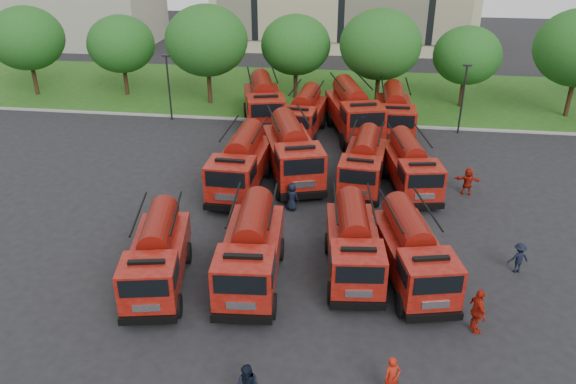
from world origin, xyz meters
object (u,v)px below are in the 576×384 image
at_px(fire_truck_2, 354,244).
at_px(fire_truck_11, 394,113).
at_px(firefighter_4, 292,210).
at_px(fire_truck_0, 157,255).
at_px(fire_truck_4, 241,163).
at_px(fire_truck_10, 353,111).
at_px(firefighter_3, 516,271).
at_px(fire_truck_1, 251,249).
at_px(firefighter_2, 474,331).
at_px(fire_truck_9, 304,114).
at_px(firefighter_5, 466,194).
at_px(fire_truck_8, 264,103).
at_px(fire_truck_7, 411,166).
at_px(fire_truck_6, 363,163).
at_px(fire_truck_3, 412,252).
at_px(fire_truck_5, 292,151).

bearing_deg(fire_truck_2, fire_truck_11, 76.65).
relative_size(fire_truck_11, firefighter_4, 4.64).
bearing_deg(fire_truck_0, fire_truck_4, 69.47).
distance_m(fire_truck_10, firefighter_4, 12.68).
distance_m(fire_truck_11, firefighter_3, 17.85).
bearing_deg(fire_truck_10, fire_truck_1, -116.72).
distance_m(fire_truck_0, firefighter_2, 13.41).
distance_m(fire_truck_9, fire_truck_11, 6.56).
distance_m(fire_truck_2, fire_truck_9, 17.58).
bearing_deg(fire_truck_9, firefighter_5, -33.53).
bearing_deg(firefighter_3, firefighter_2, 44.25).
xyz_separation_m(fire_truck_10, firefighter_4, (-2.92, -12.20, -1.81)).
distance_m(fire_truck_8, firefighter_5, 17.10).
bearing_deg(fire_truck_9, firefighter_2, -61.43).
distance_m(fire_truck_0, fire_truck_9, 19.59).
bearing_deg(firefighter_5, fire_truck_7, 0.88).
bearing_deg(fire_truck_6, firefighter_2, -64.71).
relative_size(fire_truck_6, firefighter_3, 4.55).
height_order(fire_truck_1, fire_truck_9, fire_truck_9).
bearing_deg(fire_truck_3, fire_truck_9, 97.90).
bearing_deg(fire_truck_5, fire_truck_10, 49.48).
bearing_deg(firefighter_2, fire_truck_7, -7.40).
bearing_deg(fire_truck_0, firefighter_3, -0.20).
relative_size(fire_truck_1, firefighter_5, 4.30).
distance_m(fire_truck_0, fire_truck_5, 12.49).
bearing_deg(firefighter_4, fire_truck_4, -10.53).
distance_m(fire_truck_1, fire_truck_2, 4.57).
xyz_separation_m(fire_truck_5, firefighter_3, (11.44, -8.68, -1.74)).
distance_m(fire_truck_3, fire_truck_8, 21.63).
relative_size(fire_truck_8, firefighter_4, 5.14).
xyz_separation_m(fire_truck_7, fire_truck_11, (-0.64, 9.01, 0.19)).
height_order(fire_truck_1, firefighter_3, fire_truck_1).
relative_size(fire_truck_5, fire_truck_10, 0.96).
relative_size(fire_truck_9, firefighter_2, 3.67).
xyz_separation_m(fire_truck_7, firefighter_3, (4.39, -8.03, -1.48)).
distance_m(firefighter_3, firefighter_5, 7.88).
bearing_deg(fire_truck_6, firefighter_5, 2.60).
xyz_separation_m(fire_truck_0, firefighter_4, (4.89, 7.55, -1.48)).
bearing_deg(fire_truck_5, fire_truck_9, 73.33).
height_order(fire_truck_5, firefighter_3, fire_truck_5).
bearing_deg(fire_truck_0, fire_truck_1, 0.37).
relative_size(fire_truck_6, fire_truck_11, 0.92).
bearing_deg(fire_truck_9, firefighter_4, -81.97).
height_order(fire_truck_3, firefighter_5, fire_truck_3).
relative_size(fire_truck_2, firefighter_5, 4.05).
bearing_deg(fire_truck_8, firefighter_5, -50.49).
height_order(fire_truck_0, fire_truck_8, fire_truck_8).
distance_m(fire_truck_5, fire_truck_6, 4.36).
relative_size(fire_truck_6, fire_truck_9, 0.94).
height_order(fire_truck_9, firefighter_2, fire_truck_9).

